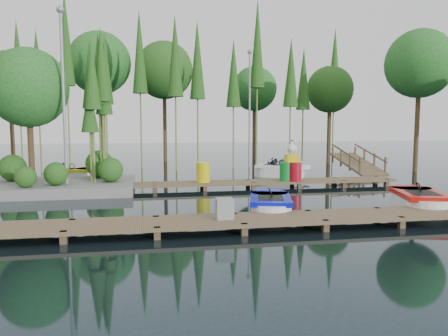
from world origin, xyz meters
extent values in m
plane|color=#1A2931|center=(0.00, 0.00, 0.00)|extent=(90.00, 90.00, 0.00)
cube|color=brown|center=(0.00, -4.50, 0.25)|extent=(18.00, 1.50, 0.10)
cube|color=#4D3E2A|center=(-4.30, -5.13, 0.05)|extent=(0.16, 0.16, 0.50)
cube|color=#4D3E2A|center=(-4.30, -3.87, 0.05)|extent=(0.16, 0.16, 0.50)
cube|color=#4D3E2A|center=(-2.15, -5.13, 0.05)|extent=(0.16, 0.16, 0.50)
cube|color=#4D3E2A|center=(-2.15, -3.87, 0.05)|extent=(0.16, 0.16, 0.50)
cube|color=#4D3E2A|center=(0.00, -5.13, 0.05)|extent=(0.16, 0.16, 0.50)
cube|color=#4D3E2A|center=(0.00, -3.87, 0.05)|extent=(0.16, 0.16, 0.50)
cube|color=#4D3E2A|center=(2.15, -5.13, 0.05)|extent=(0.16, 0.16, 0.50)
cube|color=#4D3E2A|center=(2.15, -3.87, 0.05)|extent=(0.16, 0.16, 0.50)
cube|color=#4D3E2A|center=(4.30, -5.13, 0.05)|extent=(0.16, 0.16, 0.50)
cube|color=#4D3E2A|center=(4.30, -3.87, 0.05)|extent=(0.16, 0.16, 0.50)
cube|color=#4D3E2A|center=(6.45, -3.87, 0.05)|extent=(0.16, 0.16, 0.50)
cube|color=brown|center=(1.00, 2.50, 0.25)|extent=(15.00, 1.20, 0.10)
cube|color=#4D3E2A|center=(-6.10, 2.02, 0.05)|extent=(0.16, 0.16, 0.50)
cube|color=#4D3E2A|center=(-6.10, 2.98, 0.05)|extent=(0.16, 0.16, 0.50)
cube|color=#4D3E2A|center=(-4.07, 2.02, 0.05)|extent=(0.16, 0.16, 0.50)
cube|color=#4D3E2A|center=(-4.07, 2.98, 0.05)|extent=(0.16, 0.16, 0.50)
cube|color=#4D3E2A|center=(-2.04, 2.02, 0.05)|extent=(0.16, 0.16, 0.50)
cube|color=#4D3E2A|center=(-2.04, 2.98, 0.05)|extent=(0.16, 0.16, 0.50)
cube|color=#4D3E2A|center=(-0.01, 2.02, 0.05)|extent=(0.16, 0.16, 0.50)
cube|color=#4D3E2A|center=(-0.01, 2.98, 0.05)|extent=(0.16, 0.16, 0.50)
cube|color=#4D3E2A|center=(2.01, 2.02, 0.05)|extent=(0.16, 0.16, 0.50)
cube|color=#4D3E2A|center=(2.01, 2.98, 0.05)|extent=(0.16, 0.16, 0.50)
cube|color=#4D3E2A|center=(4.04, 2.02, 0.05)|extent=(0.16, 0.16, 0.50)
cube|color=#4D3E2A|center=(4.04, 2.98, 0.05)|extent=(0.16, 0.16, 0.50)
cube|color=#4D3E2A|center=(6.07, 2.02, 0.05)|extent=(0.16, 0.16, 0.50)
cube|color=#4D3E2A|center=(6.07, 2.98, 0.05)|extent=(0.16, 0.16, 0.50)
cube|color=#4D3E2A|center=(8.10, 2.02, 0.05)|extent=(0.16, 0.16, 0.50)
cube|color=#4D3E2A|center=(8.10, 2.98, 0.05)|extent=(0.16, 0.16, 0.50)
cube|color=slate|center=(-6.00, 3.00, 0.18)|extent=(6.20, 4.20, 0.42)
sphere|color=#285B1C|center=(-7.80, 3.60, 0.94)|extent=(1.10, 1.10, 1.10)
sphere|color=#285B1C|center=(-5.80, 2.00, 0.84)|extent=(0.90, 0.90, 0.90)
sphere|color=#285B1C|center=(-4.40, 4.20, 0.99)|extent=(1.20, 1.20, 1.20)
sphere|color=#285B1C|center=(-6.80, 1.60, 0.79)|extent=(0.80, 0.80, 0.80)
sphere|color=#285B1C|center=(-3.80, 2.60, 0.89)|extent=(1.00, 1.00, 1.00)
cylinder|color=#4A351F|center=(-7.00, 3.40, 2.00)|extent=(0.24, 0.24, 3.60)
sphere|color=#296C27|center=(-7.00, 3.40, 4.20)|extent=(3.20, 3.20, 3.20)
cylinder|color=olive|center=(-4.25, 3.56, 2.97)|extent=(0.07, 0.07, 5.93)
cone|color=#285B1C|center=(-4.25, 3.56, 5.04)|extent=(0.70, 0.70, 2.97)
cylinder|color=olive|center=(-4.57, 3.40, 2.83)|extent=(0.07, 0.07, 5.66)
cone|color=#285B1C|center=(-4.57, 3.40, 4.81)|extent=(0.70, 0.70, 2.83)
cylinder|color=olive|center=(-4.07, 3.59, 2.61)|extent=(0.07, 0.07, 5.22)
cone|color=#285B1C|center=(-4.07, 3.59, 4.44)|extent=(0.70, 0.70, 2.61)
cylinder|color=olive|center=(-4.44, 2.78, 2.76)|extent=(0.07, 0.07, 5.53)
cone|color=#285B1C|center=(-4.44, 2.78, 4.70)|extent=(0.70, 0.70, 2.76)
cylinder|color=olive|center=(-4.59, 2.90, 2.01)|extent=(0.07, 0.07, 4.01)
cone|color=#285B1C|center=(-4.59, 2.90, 3.41)|extent=(0.70, 0.70, 2.01)
cylinder|color=olive|center=(-4.13, 3.45, 3.05)|extent=(0.07, 0.07, 6.11)
cone|color=#285B1C|center=(-4.13, 3.45, 5.19)|extent=(0.70, 0.70, 3.05)
cylinder|color=#4A351F|center=(12.74, 6.90, 3.03)|extent=(0.26, 0.26, 6.06)
sphere|color=#296C27|center=(12.74, 6.90, 6.06)|extent=(3.81, 3.81, 3.81)
cylinder|color=#4A351F|center=(9.99, 12.65, 2.51)|extent=(0.26, 0.26, 5.02)
sphere|color=#285B1C|center=(9.99, 12.65, 5.02)|extent=(3.16, 3.16, 3.16)
cylinder|color=#4A351F|center=(5.74, 16.70, 2.65)|extent=(0.26, 0.26, 5.31)
sphere|color=#296C27|center=(5.74, 16.70, 5.31)|extent=(3.34, 3.34, 3.34)
cylinder|color=#4A351F|center=(-1.00, 16.03, 3.23)|extent=(0.26, 0.26, 6.46)
sphere|color=#285B1C|center=(-1.00, 16.03, 6.46)|extent=(4.06, 4.06, 4.06)
cylinder|color=#4A351F|center=(-5.41, 16.00, 3.43)|extent=(0.26, 0.26, 6.85)
sphere|color=#296C27|center=(-5.41, 16.00, 6.85)|extent=(4.31, 4.31, 4.31)
cylinder|color=#4A351F|center=(-10.59, 13.75, 2.74)|extent=(0.26, 0.26, 5.48)
sphere|color=#285B1C|center=(-10.59, 13.75, 5.48)|extent=(3.45, 3.45, 3.45)
cylinder|color=olive|center=(-9.73, 12.48, 4.18)|extent=(0.09, 0.09, 8.36)
cone|color=#285B1C|center=(-9.73, 12.48, 6.52)|extent=(0.90, 0.90, 4.60)
cylinder|color=olive|center=(-8.16, 10.23, 3.74)|extent=(0.09, 0.09, 7.48)
cone|color=#285B1C|center=(-8.16, 10.23, 5.83)|extent=(0.90, 0.90, 4.11)
cylinder|color=olive|center=(-6.71, 10.82, 4.83)|extent=(0.09, 0.09, 9.66)
cone|color=#285B1C|center=(-6.71, 10.82, 7.54)|extent=(0.90, 0.90, 5.31)
cylinder|color=olive|center=(-4.68, 11.83, 3.85)|extent=(0.09, 0.09, 7.69)
cone|color=#285B1C|center=(-4.68, 11.83, 6.00)|extent=(0.90, 0.90, 4.23)
cylinder|color=olive|center=(-2.63, 11.48, 4.49)|extent=(0.09, 0.09, 8.99)
cone|color=#285B1C|center=(-2.63, 11.48, 7.01)|extent=(0.90, 0.90, 4.94)
cylinder|color=olive|center=(-0.63, 9.87, 4.22)|extent=(0.09, 0.09, 8.44)
cone|color=#285B1C|center=(-0.63, 9.87, 6.58)|extent=(0.90, 0.90, 4.64)
cylinder|color=olive|center=(0.65, 10.00, 4.11)|extent=(0.09, 0.09, 8.22)
cone|color=#285B1C|center=(0.65, 10.00, 6.41)|extent=(0.90, 0.90, 4.52)
cylinder|color=olive|center=(2.96, 10.87, 3.70)|extent=(0.09, 0.09, 7.41)
cone|color=#285B1C|center=(2.96, 10.87, 5.78)|extent=(0.90, 0.90, 4.07)
cylinder|color=olive|center=(4.49, 11.10, 4.89)|extent=(0.09, 0.09, 9.77)
cone|color=#285B1C|center=(4.49, 11.10, 7.62)|extent=(0.90, 0.90, 5.38)
cylinder|color=olive|center=(6.24, 9.83, 3.70)|extent=(0.09, 0.09, 7.40)
cone|color=#285B1C|center=(6.24, 9.83, 5.77)|extent=(0.90, 0.90, 4.07)
cylinder|color=olive|center=(7.63, 11.42, 3.57)|extent=(0.09, 0.09, 7.14)
cone|color=#285B1C|center=(7.63, 11.42, 5.57)|extent=(0.90, 0.90, 3.93)
cylinder|color=olive|center=(10.17, 12.43, 4.31)|extent=(0.09, 0.09, 8.61)
cone|color=#285B1C|center=(10.17, 12.43, 6.72)|extent=(0.90, 0.90, 4.74)
cylinder|color=gray|center=(-5.50, 2.50, 3.50)|extent=(0.12, 0.12, 7.00)
sphere|color=gray|center=(-5.50, 2.50, 7.10)|extent=(0.30, 0.30, 0.30)
cylinder|color=gray|center=(4.00, 11.00, 3.50)|extent=(0.12, 0.12, 7.00)
sphere|color=gray|center=(4.00, 11.00, 7.10)|extent=(0.30, 0.30, 0.30)
cube|color=brown|center=(9.00, 6.50, 0.55)|extent=(1.50, 3.94, 0.95)
cube|color=#4D3E2A|center=(8.30, 4.90, 0.59)|extent=(0.08, 0.08, 0.90)
cube|color=#4D3E2A|center=(8.30, 6.00, 0.70)|extent=(0.08, 0.08, 0.90)
cube|color=#4D3E2A|center=(8.30, 7.10, 0.81)|extent=(0.08, 0.08, 0.90)
cube|color=#4D3E2A|center=(8.30, 8.20, 0.92)|extent=(0.08, 0.08, 0.90)
cube|color=brown|center=(8.30, 6.50, 1.15)|extent=(0.06, 3.54, 0.83)
cube|color=#4D3E2A|center=(9.70, 4.90, 0.59)|extent=(0.08, 0.08, 0.90)
cube|color=#4D3E2A|center=(9.70, 6.00, 0.70)|extent=(0.08, 0.08, 0.90)
cube|color=#4D3E2A|center=(9.70, 7.10, 0.81)|extent=(0.08, 0.08, 0.90)
cube|color=#4D3E2A|center=(9.70, 8.20, 0.92)|extent=(0.08, 0.08, 0.90)
cube|color=brown|center=(9.70, 6.50, 1.15)|extent=(0.06, 3.54, 0.83)
cube|color=white|center=(1.32, -2.93, 0.20)|extent=(1.45, 1.46, 0.55)
cylinder|color=white|center=(1.46, -2.35, 0.20)|extent=(1.45, 1.45, 0.55)
cylinder|color=white|center=(1.17, -3.51, 0.20)|extent=(1.45, 1.45, 0.55)
cube|color=#080EC8|center=(1.32, -2.93, 0.50)|extent=(1.69, 2.31, 0.14)
cylinder|color=#080EC8|center=(1.53, -2.08, 0.50)|extent=(1.48, 1.48, 0.14)
cube|color=black|center=(1.27, -3.12, 0.54)|extent=(0.96, 1.13, 0.06)
torus|color=black|center=(1.35, -2.78, 0.69)|extent=(0.21, 0.30, 0.26)
cube|color=white|center=(6.15, -3.20, 0.22)|extent=(1.62, 1.63, 0.60)
cylinder|color=white|center=(6.33, -2.56, 0.22)|extent=(1.62, 1.62, 0.60)
cylinder|color=white|center=(5.98, -3.84, 0.22)|extent=(1.62, 1.62, 0.60)
cube|color=#B10E08|center=(6.15, -3.20, 0.55)|extent=(1.90, 2.57, 0.15)
cylinder|color=#B10E08|center=(6.41, -2.27, 0.55)|extent=(1.65, 1.65, 0.15)
cube|color=black|center=(6.09, -3.42, 0.60)|extent=(1.08, 1.26, 0.07)
torus|color=black|center=(6.20, -3.05, 0.77)|extent=(0.24, 0.34, 0.29)
cube|color=white|center=(-6.08, 6.53, 0.20)|extent=(1.39, 1.38, 0.54)
cylinder|color=white|center=(-5.50, 6.64, 0.20)|extent=(1.38, 1.38, 0.54)
cylinder|color=white|center=(-6.67, 6.42, 0.20)|extent=(1.38, 1.38, 0.54)
cube|color=#D7CA0B|center=(-6.08, 6.53, 0.49)|extent=(2.24, 1.57, 0.14)
cylinder|color=#D7CA0B|center=(-5.24, 6.69, 0.49)|extent=(1.40, 1.40, 0.14)
cube|color=black|center=(-6.28, 6.49, 0.53)|extent=(1.09, 0.90, 0.06)
torus|color=black|center=(-5.94, 6.56, 0.69)|extent=(0.29, 0.19, 0.26)
imported|color=#1E1E2D|center=(-6.32, 6.48, 0.77)|extent=(0.48, 0.39, 0.95)
cube|color=white|center=(4.42, 6.10, 0.22)|extent=(1.80, 1.79, 0.60)
cylinder|color=white|center=(4.99, 5.76, 0.22)|extent=(1.79, 1.79, 0.60)
cylinder|color=white|center=(3.85, 6.43, 0.22)|extent=(1.79, 1.79, 0.60)
cube|color=white|center=(4.42, 6.10, 0.54)|extent=(2.64, 2.30, 0.15)
cylinder|color=white|center=(5.25, 5.61, 0.54)|extent=(1.83, 1.83, 0.15)
cube|color=black|center=(4.23, 6.21, 0.59)|extent=(1.34, 1.24, 0.07)
torus|color=black|center=(4.56, 6.01, 0.76)|extent=(0.34, 0.29, 0.29)
imported|color=#1E1E2D|center=(4.18, 6.24, 0.82)|extent=(0.54, 0.50, 0.98)
imported|color=#1E1E2D|center=(4.70, 6.37, 0.75)|extent=(0.42, 0.38, 0.74)
cube|color=gray|center=(-0.38, -4.50, 0.57)|extent=(0.44, 0.37, 0.54)
cylinder|color=#D7CA0B|center=(-0.04, 2.50, 0.72)|extent=(0.56, 0.56, 0.84)
cylinder|color=#0D7D25|center=(3.53, 2.31, 0.70)|extent=(0.54, 0.54, 0.81)
cylinder|color=white|center=(4.07, 2.58, 0.70)|extent=(0.54, 0.54, 0.81)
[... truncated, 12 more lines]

